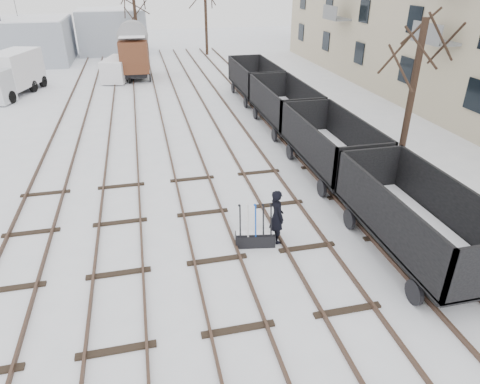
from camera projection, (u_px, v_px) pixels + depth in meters
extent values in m
plane|color=white|center=(217.00, 260.00, 13.44)|extent=(120.00, 120.00, 0.00)
cube|color=black|center=(55.00, 130.00, 24.15)|extent=(0.07, 52.00, 0.15)
cube|color=black|center=(82.00, 128.00, 24.44)|extent=(0.07, 52.00, 0.15)
cube|color=black|center=(25.00, 249.00, 13.95)|extent=(1.90, 0.20, 0.08)
cube|color=black|center=(110.00, 126.00, 24.75)|extent=(0.07, 52.00, 0.15)
cube|color=black|center=(136.00, 124.00, 25.04)|extent=(0.07, 52.00, 0.15)
cube|color=black|center=(120.00, 237.00, 14.56)|extent=(1.90, 0.20, 0.08)
cube|color=black|center=(163.00, 122.00, 25.35)|extent=(0.07, 52.00, 0.15)
cube|color=black|center=(187.00, 121.00, 25.64)|extent=(0.07, 52.00, 0.15)
cube|color=black|center=(207.00, 227.00, 15.16)|extent=(1.90, 0.20, 0.08)
cube|color=black|center=(212.00, 119.00, 25.96)|extent=(0.07, 52.00, 0.15)
cube|color=black|center=(235.00, 117.00, 26.25)|extent=(0.07, 52.00, 0.15)
cube|color=black|center=(287.00, 217.00, 15.76)|extent=(1.90, 0.20, 0.08)
cube|color=black|center=(260.00, 115.00, 26.56)|extent=(0.07, 52.00, 0.15)
cube|color=black|center=(282.00, 114.00, 26.85)|extent=(0.07, 52.00, 0.15)
cube|color=black|center=(362.00, 208.00, 16.37)|extent=(1.90, 0.20, 0.08)
cube|color=#969EAA|center=(16.00, 42.00, 40.99)|extent=(10.00, 8.00, 4.00)
cube|color=white|center=(10.00, 19.00, 40.04)|extent=(9.80, 7.84, 0.10)
cube|color=#969EAA|center=(113.00, 31.00, 46.17)|extent=(7.00, 6.00, 4.40)
cube|color=white|center=(110.00, 9.00, 45.13)|extent=(6.86, 5.88, 0.10)
cube|color=black|center=(255.00, 240.00, 14.09)|extent=(1.35, 0.64, 0.44)
cube|color=black|center=(255.00, 233.00, 13.98)|extent=(1.33, 0.52, 0.06)
cube|color=white|center=(255.00, 232.00, 13.97)|extent=(1.28, 0.47, 0.03)
cylinder|color=black|center=(240.00, 221.00, 13.73)|extent=(0.10, 0.32, 1.08)
cylinder|color=silver|center=(248.00, 221.00, 13.74)|extent=(0.10, 0.32, 1.08)
cylinder|color=#0D3EAB|center=(255.00, 221.00, 13.76)|extent=(0.10, 0.32, 1.08)
cylinder|color=black|center=(263.00, 220.00, 13.77)|extent=(0.10, 0.32, 1.08)
cylinder|color=black|center=(271.00, 220.00, 13.78)|extent=(0.10, 0.32, 1.08)
imported|color=black|center=(277.00, 216.00, 14.00)|extent=(0.56, 0.76, 1.90)
cube|color=black|center=(412.00, 238.00, 13.36)|extent=(1.96, 5.40, 0.41)
cube|color=black|center=(413.00, 233.00, 13.27)|extent=(2.46, 6.14, 0.12)
cube|color=black|center=(383.00, 214.00, 12.65)|extent=(0.10, 6.14, 1.64)
cube|color=black|center=(452.00, 206.00, 13.13)|extent=(0.10, 6.14, 1.64)
cube|color=white|center=(414.00, 230.00, 13.22)|extent=(2.21, 5.89, 0.06)
cylinder|color=black|center=(414.00, 292.00, 11.58)|extent=(0.12, 0.72, 0.72)
cylinder|color=black|center=(407.00, 212.00, 15.43)|extent=(0.12, 0.72, 0.72)
cube|color=black|center=(329.00, 160.00, 18.89)|extent=(1.96, 5.40, 0.41)
cube|color=black|center=(329.00, 155.00, 18.79)|extent=(2.46, 6.14, 0.12)
cube|color=black|center=(305.00, 140.00, 18.18)|extent=(0.10, 6.14, 1.64)
cube|color=black|center=(356.00, 136.00, 18.65)|extent=(0.10, 6.14, 1.64)
cube|color=white|center=(329.00, 153.00, 18.75)|extent=(2.21, 5.89, 0.06)
cylinder|color=black|center=(322.00, 188.00, 17.11)|extent=(0.12, 0.72, 0.72)
cylinder|color=black|center=(333.00, 148.00, 20.95)|extent=(0.12, 0.72, 0.72)
cube|color=black|center=(283.00, 117.00, 24.42)|extent=(1.96, 5.40, 0.41)
cube|color=black|center=(283.00, 113.00, 24.32)|extent=(2.46, 6.14, 0.12)
cube|color=black|center=(264.00, 100.00, 23.71)|extent=(0.10, 6.14, 1.64)
cube|color=black|center=(304.00, 98.00, 24.18)|extent=(0.10, 6.14, 1.64)
cube|color=white|center=(283.00, 111.00, 24.27)|extent=(2.21, 5.89, 0.06)
cylinder|color=black|center=(274.00, 135.00, 22.64)|extent=(0.12, 0.72, 0.72)
cylinder|color=black|center=(290.00, 111.00, 26.48)|extent=(0.12, 0.72, 0.72)
cube|color=black|center=(255.00, 90.00, 29.94)|extent=(1.96, 5.40, 0.41)
cube|color=black|center=(255.00, 87.00, 29.85)|extent=(2.46, 6.14, 0.12)
cube|color=black|center=(238.00, 76.00, 29.23)|extent=(0.10, 6.14, 1.64)
cube|color=black|center=(271.00, 74.00, 29.71)|extent=(0.10, 6.14, 1.64)
cube|color=white|center=(255.00, 85.00, 29.80)|extent=(2.21, 5.89, 0.06)
cylinder|color=black|center=(246.00, 102.00, 28.16)|extent=(0.12, 0.72, 0.72)
cylinder|color=black|center=(262.00, 86.00, 32.01)|extent=(0.12, 0.72, 0.72)
cube|color=black|center=(137.00, 71.00, 35.68)|extent=(1.97, 4.15, 0.37)
cube|color=#4B2916|center=(135.00, 54.00, 35.04)|extent=(2.44, 4.72, 2.40)
cube|color=white|center=(132.00, 34.00, 34.34)|extent=(2.20, 4.48, 0.04)
cylinder|color=black|center=(124.00, 79.00, 34.33)|extent=(0.11, 0.65, 0.65)
cylinder|color=black|center=(148.00, 70.00, 37.29)|extent=(0.11, 0.65, 0.65)
cube|color=black|center=(15.00, 88.00, 31.03)|extent=(2.84, 6.53, 0.26)
cube|color=#B7BBC2|center=(4.00, 87.00, 28.65)|extent=(2.46, 2.23, 2.14)
cube|color=silver|center=(13.00, 69.00, 31.05)|extent=(3.32, 4.88, 2.40)
cube|color=white|center=(9.00, 52.00, 30.49)|extent=(3.26, 4.79, 0.03)
cylinder|color=black|center=(35.00, 81.00, 33.31)|extent=(0.26, 0.86, 0.86)
cube|color=silver|center=(118.00, 69.00, 34.86)|extent=(2.75, 4.40, 1.67)
cube|color=white|center=(117.00, 58.00, 34.46)|extent=(2.68, 4.30, 0.04)
cylinder|color=black|center=(108.00, 81.00, 33.84)|extent=(0.20, 0.65, 0.65)
cylinder|color=black|center=(130.00, 73.00, 36.42)|extent=(0.20, 0.65, 0.65)
cube|color=#333338|center=(8.00, 63.00, 39.43)|extent=(2.36, 2.36, 0.92)
cylinder|color=black|center=(6.00, 1.00, 40.95)|extent=(0.05, 0.05, 5.15)
cylinder|color=black|center=(411.00, 97.00, 18.58)|extent=(0.30, 0.30, 6.43)
cylinder|color=black|center=(137.00, 29.00, 42.77)|extent=(0.30, 0.30, 5.69)
cylinder|color=black|center=(206.00, 19.00, 44.36)|extent=(0.30, 0.30, 7.23)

